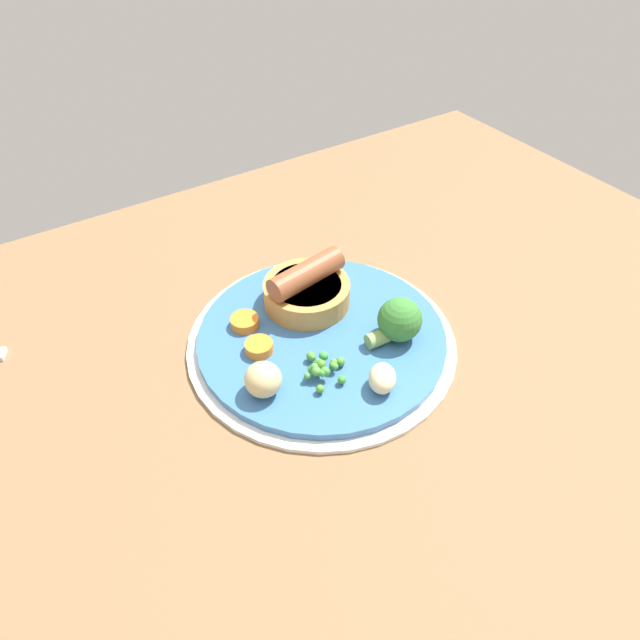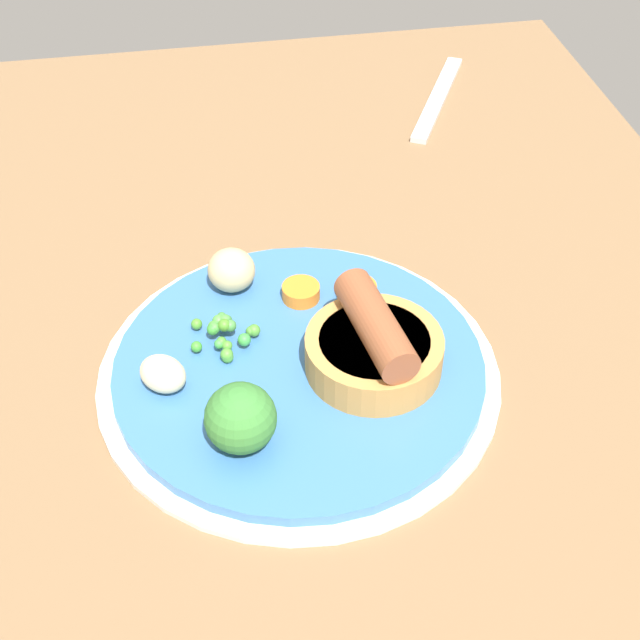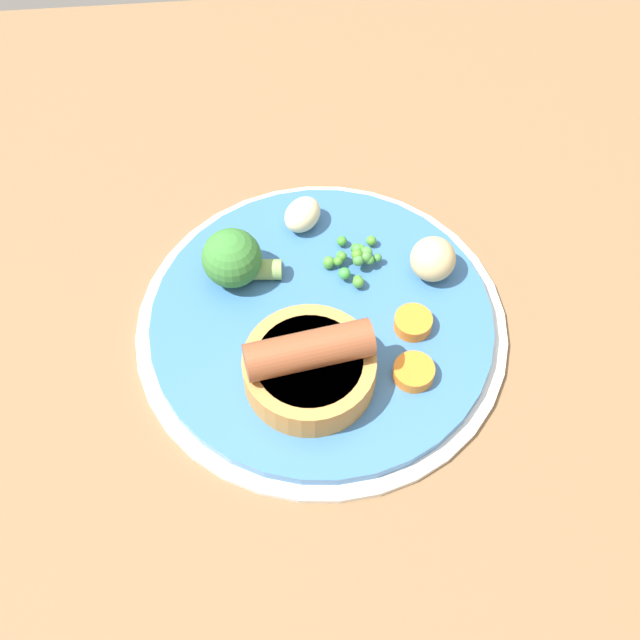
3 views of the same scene
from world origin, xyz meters
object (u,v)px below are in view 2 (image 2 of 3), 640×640
Objects in this scene: broccoli_floret_near at (241,417)px; fork at (438,98)px; potato_chunk_0 at (231,270)px; pea_pile at (224,333)px; dinner_plate at (299,370)px; carrot_slice_0 at (301,292)px; carrot_slice_1 at (357,291)px; potato_chunk_1 at (163,375)px; sausage_pudding at (374,347)px.

broccoli_floret_near reaches higher than fork.
pea_pile is at bearing -10.95° from potato_chunk_0.
carrot_slice_0 reaches higher than dinner_plate.
carrot_slice_1 is at bearing 1.72° from fork.
dinner_plate is at bearing 94.79° from potato_chunk_1.
pea_pile reaches higher than carrot_slice_0.
potato_chunk_1 is at bearing -50.25° from pea_pile.
sausage_pudding is at bearing 87.89° from potato_chunk_1.
potato_chunk_0 is 0.20× the size of fork.
potato_chunk_0 is (-15.50, 0.96, -0.56)cm from broccoli_floret_near.
pea_pile is (-4.33, -10.09, -1.03)cm from sausage_pudding.
potato_chunk_0 reaches higher than potato_chunk_1.
potato_chunk_0 is at bearing -178.99° from broccoli_floret_near.
potato_chunk_0 is 9.79cm from carrot_slice_1.
pea_pile is 11.02cm from carrot_slice_1.
dinner_plate is at bearing -41.17° from carrot_slice_1.
carrot_slice_1 is at bearing 115.31° from potato_chunk_1.
potato_chunk_1 is 1.12× the size of carrot_slice_1.
carrot_slice_1 is (-7.66, 0.40, -1.44)cm from sausage_pudding.
dinner_plate is 7.14cm from carrot_slice_0.
potato_chunk_0 is at bearing -157.35° from dinner_plate.
pea_pile reaches higher than dinner_plate.
broccoli_floret_near reaches higher than carrot_slice_1.
broccoli_floret_near is at bearing -36.46° from dinner_plate.
carrot_slice_0 is at bearing 160.26° from broccoli_floret_near.
carrot_slice_1 is at bearing 138.83° from dinner_plate.
sausage_pudding is at bearing 5.89° from fork.
fork is (-37.98, 30.24, -2.38)cm from potato_chunk_1.
broccoli_floret_near reaches higher than potato_chunk_1.
potato_chunk_1 is at bearing -85.21° from dinner_plate.
sausage_pudding reaches higher than potato_chunk_1.
potato_chunk_0 reaches higher than carrot_slice_0.
potato_chunk_1 is 48.61cm from fork.
dinner_plate is at bearing -10.34° from carrot_slice_0.
broccoli_floret_near is 0.35× the size of fork.
broccoli_floret_near is 2.13× the size of carrot_slice_0.
carrot_slice_1 is (-6.32, 5.53, 1.37)cm from dinner_plate.
broccoli_floret_near is (5.09, -9.87, 0.29)cm from sausage_pudding.
fork is at bearing 153.80° from carrot_slice_1.
potato_chunk_0 reaches higher than fork.
pea_pile is at bearing 129.75° from potato_chunk_1.
dinner_plate is 4.65× the size of broccoli_floret_near.
broccoli_floret_near reaches higher than dinner_plate.
fork is (-28.11, 24.50, -2.80)cm from potato_chunk_0.
sausage_pudding reaches higher than broccoli_floret_near.
potato_chunk_1 reaches higher than carrot_slice_0.
sausage_pudding is 2.63× the size of potato_chunk_0.
carrot_slice_1 reaches higher than fork.
carrot_slice_0 is at bearing 125.47° from potato_chunk_1.
sausage_pudding is at bearing 75.38° from dinner_plate.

